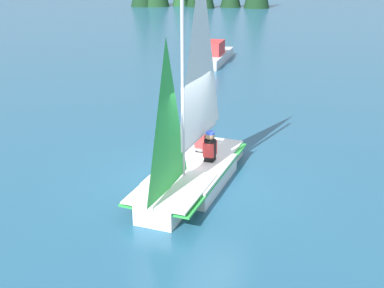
{
  "coord_description": "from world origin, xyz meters",
  "views": [
    {
      "loc": [
        3.17,
        -9.99,
        4.89
      ],
      "look_at": [
        0.0,
        0.0,
        1.02
      ],
      "focal_mm": 45.0,
      "sensor_mm": 36.0,
      "label": 1
    }
  ],
  "objects_px": {
    "sailor_crew": "(201,143)",
    "sailor_helm": "(210,152)",
    "motorboat_distant": "(213,55)",
    "sailboat_main": "(192,155)"
  },
  "relations": [
    {
      "from": "sailboat_main",
      "to": "sailor_crew",
      "type": "xyz_separation_m",
      "value": [
        -0.11,
        1.1,
        -0.09
      ]
    },
    {
      "from": "sailor_helm",
      "to": "sailor_crew",
      "type": "distance_m",
      "value": 0.67
    },
    {
      "from": "sailboat_main",
      "to": "motorboat_distant",
      "type": "distance_m",
      "value": 15.75
    },
    {
      "from": "sailboat_main",
      "to": "sailor_crew",
      "type": "height_order",
      "value": "sailboat_main"
    },
    {
      "from": "sailor_helm",
      "to": "sailboat_main",
      "type": "bearing_deg",
      "value": -23.65
    },
    {
      "from": "sailor_crew",
      "to": "sailor_helm",
      "type": "bearing_deg",
      "value": 37.8
    },
    {
      "from": "sailor_crew",
      "to": "motorboat_distant",
      "type": "xyz_separation_m",
      "value": [
        -3.58,
        14.21,
        -0.22
      ]
    },
    {
      "from": "sailboat_main",
      "to": "motorboat_distant",
      "type": "relative_size",
      "value": 1.03
    },
    {
      "from": "sailor_helm",
      "to": "sailor_crew",
      "type": "relative_size",
      "value": 1.0
    },
    {
      "from": "sailboat_main",
      "to": "sailor_crew",
      "type": "distance_m",
      "value": 1.11
    }
  ]
}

